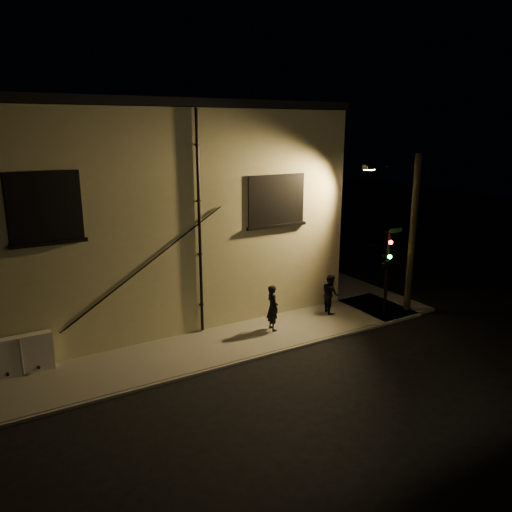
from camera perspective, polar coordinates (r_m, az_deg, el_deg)
ground at (r=18.24m, az=3.04°, el=-10.85°), size 90.00×90.00×0.00m
sidewalk at (r=22.25m, az=-0.59°, el=-5.85°), size 21.00×16.00×0.12m
building at (r=23.75m, az=-15.23°, el=5.79°), size 16.20×12.23×8.80m
utility_cabinet at (r=17.86m, az=-25.28°, el=-10.21°), size 1.94×0.33×1.28m
pedestrian_a at (r=19.41m, az=1.91°, el=-5.93°), size 0.50×0.71×1.82m
pedestrian_b at (r=21.44m, az=8.49°, el=-4.27°), size 0.82×0.95×1.67m
traffic_signal at (r=20.84m, az=14.65°, el=-0.36°), size 1.26×2.18×3.70m
streetlamp_pole at (r=21.85m, az=17.16°, el=2.87°), size 2.02×1.38×6.79m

